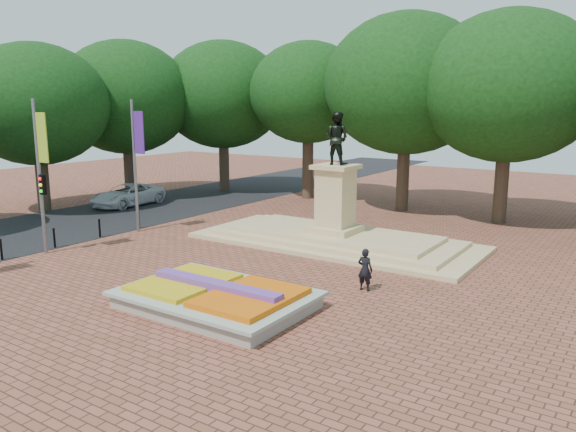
# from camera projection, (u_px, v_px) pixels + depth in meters

# --- Properties ---
(ground) EXTENTS (90.00, 90.00, 0.00)m
(ground) POSITION_uv_depth(u_px,v_px,m) (231.00, 286.00, 21.13)
(ground) COLOR brown
(ground) RESTS_ON ground
(asphalt_street) EXTENTS (9.00, 90.00, 0.02)m
(asphalt_street) POSITION_uv_depth(u_px,v_px,m) (90.00, 219.00, 33.39)
(asphalt_street) COLOR black
(asphalt_street) RESTS_ON ground
(flower_bed) EXTENTS (6.30, 4.30, 0.91)m
(flower_bed) POSITION_uv_depth(u_px,v_px,m) (217.00, 297.00, 18.86)
(flower_bed) COLOR gray
(flower_bed) RESTS_ON ground
(monument) EXTENTS (14.00, 6.00, 6.40)m
(monument) POSITION_uv_depth(u_px,v_px,m) (335.00, 226.00, 27.47)
(monument) COLOR tan
(monument) RESTS_ON ground
(tree_row_back) EXTENTS (44.80, 8.80, 10.43)m
(tree_row_back) POSITION_uv_depth(u_px,v_px,m) (453.00, 106.00, 33.21)
(tree_row_back) COLOR #3B2B20
(tree_row_back) RESTS_ON ground
(tree_row_street) EXTENTS (8.40, 25.40, 9.98)m
(tree_row_street) POSITION_uv_depth(u_px,v_px,m) (31.00, 110.00, 34.33)
(tree_row_street) COLOR #3B2B20
(tree_row_street) RESTS_ON ground
(banner_poles) EXTENTS (0.88, 11.17, 7.00)m
(banner_poles) POSITION_uv_depth(u_px,v_px,m) (34.00, 170.00, 24.81)
(banner_poles) COLOR slate
(banner_poles) RESTS_ON ground
(bollard_row) EXTENTS (0.12, 13.12, 0.98)m
(bollard_row) POSITION_uv_depth(u_px,v_px,m) (29.00, 243.00, 25.64)
(bollard_row) COLOR black
(bollard_row) RESTS_ON ground
(van) EXTENTS (2.67, 5.37, 1.46)m
(van) POSITION_uv_depth(u_px,v_px,m) (128.00, 195.00, 37.90)
(van) COLOR silver
(van) RESTS_ON ground
(pedestrian) EXTENTS (0.59, 0.39, 1.59)m
(pedestrian) POSITION_uv_depth(u_px,v_px,m) (365.00, 270.00, 20.53)
(pedestrian) COLOR black
(pedestrian) RESTS_ON ground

